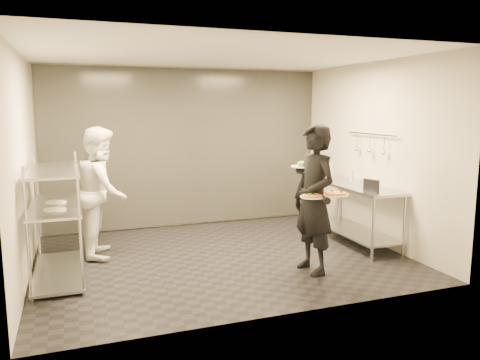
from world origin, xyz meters
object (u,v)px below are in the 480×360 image
object	(u,v)px
pass_rack	(56,216)
pizza_plate_far	(336,194)
bottle_clear	(352,175)
bottle_dark	(324,171)
pizza_plate_near	(312,196)
waiter	(314,199)
salad_plate	(303,165)
bottle_green	(331,171)
chef	(102,192)
pos_monitor	(371,185)
prep_counter	(354,203)

from	to	relation	value
pass_rack	pizza_plate_far	world-z (taller)	pass_rack
bottle_clear	bottle_dark	distance (m)	0.56
pizza_plate_near	waiter	bearing A→B (deg)	54.82
pizza_plate_far	salad_plate	world-z (taller)	salad_plate
salad_plate	bottle_dark	world-z (taller)	salad_plate
pass_rack	waiter	size ratio (longest dim) A/B	0.84
pizza_plate_far	bottle_clear	xyz separation A→B (m)	(1.15, 1.42, -0.02)
waiter	salad_plate	size ratio (longest dim) A/B	6.14
salad_plate	bottle_green	world-z (taller)	salad_plate
chef	bottle_green	bearing A→B (deg)	-82.85
salad_plate	bottle_green	xyz separation A→B (m)	(1.24, 1.35, -0.31)
pass_rack	waiter	xyz separation A→B (m)	(3.09, -0.95, 0.18)
pizza_plate_near	pos_monitor	xyz separation A→B (m)	(1.25, 0.56, -0.03)
salad_plate	pos_monitor	xyz separation A→B (m)	(1.16, 0.12, -0.35)
pass_rack	salad_plate	bearing A→B (deg)	-12.82
waiter	bottle_green	size ratio (longest dim) A/B	7.17
pass_rack	pizza_plate_near	size ratio (longest dim) A/B	5.44
pass_rack	pos_monitor	world-z (taller)	pass_rack
salad_plate	bottle_clear	size ratio (longest dim) A/B	1.47
prep_counter	pizza_plate_far	xyz separation A→B (m)	(-1.04, -1.14, 0.42)
prep_counter	pos_monitor	bearing A→B (deg)	-101.72
prep_counter	bottle_dark	bearing A→B (deg)	96.44
salad_plate	pizza_plate_far	bearing A→B (deg)	-62.26
waiter	chef	size ratio (longest dim) A/B	1.03
chef	bottle_green	xyz separation A→B (m)	(3.69, -0.06, 0.13)
salad_plate	pizza_plate_near	bearing A→B (deg)	-101.75
pos_monitor	salad_plate	bearing A→B (deg)	168.03
chef	salad_plate	distance (m)	2.86
pass_rack	chef	xyz separation A→B (m)	(0.60, 0.72, 0.15)
pizza_plate_near	bottle_green	world-z (taller)	bottle_green
pos_monitor	bottle_clear	bearing A→B (deg)	57.05
pizza_plate_near	pos_monitor	distance (m)	1.37
bottle_green	prep_counter	bearing A→B (deg)	-86.30
pizza_plate_near	salad_plate	world-z (taller)	salad_plate
salad_plate	pos_monitor	distance (m)	1.22
pass_rack	prep_counter	world-z (taller)	pass_rack
waiter	pos_monitor	size ratio (longest dim) A/B	7.79
pizza_plate_near	bottle_clear	size ratio (longest dim) A/B	1.40
bottle_dark	bottle_green	bearing A→B (deg)	-71.98
prep_counter	waiter	world-z (taller)	waiter
bottle_dark	pizza_plate_far	bearing A→B (deg)	-116.12
pass_rack	pizza_plate_near	world-z (taller)	pass_rack
pos_monitor	pass_rack	bearing A→B (deg)	154.41
chef	pos_monitor	distance (m)	3.84
pizza_plate_far	bottle_clear	world-z (taller)	bottle_clear
waiter	pizza_plate_far	size ratio (longest dim) A/B	5.97
pizza_plate_near	salad_plate	distance (m)	0.56
prep_counter	pos_monitor	xyz separation A→B (m)	(-0.12, -0.58, 0.38)
waiter	pos_monitor	distance (m)	1.19
salad_plate	bottle_green	distance (m)	1.86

